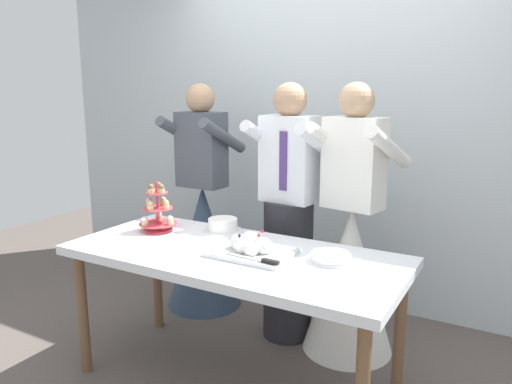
# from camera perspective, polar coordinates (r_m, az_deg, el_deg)

# --- Properties ---
(ground_plane) EXTENTS (8.00, 8.00, 0.00)m
(ground_plane) POSITION_cam_1_polar(r_m,az_deg,el_deg) (2.95, -2.54, -21.37)
(ground_plane) COLOR #564C47
(rear_wall) EXTENTS (5.20, 0.10, 2.90)m
(rear_wall) POSITION_cam_1_polar(r_m,az_deg,el_deg) (3.73, 8.92, 9.19)
(rear_wall) COLOR silver
(rear_wall) RESTS_ON ground_plane
(dessert_table) EXTENTS (1.80, 0.80, 0.78)m
(dessert_table) POSITION_cam_1_polar(r_m,az_deg,el_deg) (2.63, -2.68, -8.47)
(dessert_table) COLOR silver
(dessert_table) RESTS_ON ground_plane
(cupcake_stand) EXTENTS (0.23, 0.23, 0.31)m
(cupcake_stand) POSITION_cam_1_polar(r_m,az_deg,el_deg) (3.00, -11.41, -2.25)
(cupcake_stand) COLOR #D83F4C
(cupcake_stand) RESTS_ON dessert_table
(main_cake_tray) EXTENTS (0.44, 0.31, 0.13)m
(main_cake_tray) POSITION_cam_1_polar(r_m,az_deg,el_deg) (2.54, -0.61, -6.49)
(main_cake_tray) COLOR silver
(main_cake_tray) RESTS_ON dessert_table
(plate_stack) EXTENTS (0.20, 0.20, 0.04)m
(plate_stack) POSITION_cam_1_polar(r_m,az_deg,el_deg) (2.47, 8.76, -7.56)
(plate_stack) COLOR white
(plate_stack) RESTS_ON dessert_table
(round_cake) EXTENTS (0.24, 0.24, 0.08)m
(round_cake) POSITION_cam_1_polar(r_m,az_deg,el_deg) (2.95, -3.90, -3.95)
(round_cake) COLOR white
(round_cake) RESTS_ON dessert_table
(person_groom) EXTENTS (0.50, 0.53, 1.66)m
(person_groom) POSITION_cam_1_polar(r_m,az_deg,el_deg) (3.15, 3.81, -4.13)
(person_groom) COLOR #232328
(person_groom) RESTS_ON ground_plane
(person_bride) EXTENTS (0.57, 0.56, 1.66)m
(person_bride) POSITION_cam_1_polar(r_m,az_deg,el_deg) (3.08, 10.94, -7.93)
(person_bride) COLOR white
(person_bride) RESTS_ON ground_plane
(person_guest) EXTENTS (0.56, 0.56, 1.66)m
(person_guest) POSITION_cam_1_polar(r_m,az_deg,el_deg) (3.68, -6.18, -4.50)
(person_guest) COLOR #334760
(person_guest) RESTS_ON ground_plane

